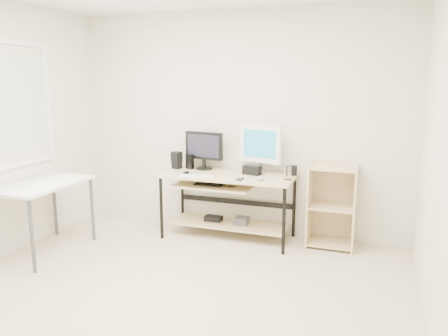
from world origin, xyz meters
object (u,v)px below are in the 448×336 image
side_table (42,191)px  desk (226,192)px  white_imac (260,145)px  shelf_unit (332,205)px  black_monitor (204,148)px  audio_controller (190,162)px

side_table → desk: bearing=32.7°
desk → white_imac: bearing=29.7°
shelf_unit → black_monitor: bearing=179.4°
audio_controller → white_imac: bearing=20.5°
shelf_unit → white_imac: size_ratio=1.61×
shelf_unit → side_table: bearing=-156.7°
side_table → audio_controller: 1.66m
black_monitor → audio_controller: 0.24m
desk → side_table: (-1.65, -1.06, 0.13)m
shelf_unit → white_imac: bearing=177.7°
white_imac → audio_controller: 0.88m
side_table → black_monitor: size_ratio=2.04×
desk → black_monitor: size_ratio=3.07×
desk → white_imac: 0.66m
desk → shelf_unit: 1.19m
audio_controller → shelf_unit: bearing=17.3°
side_table → white_imac: (1.99, 1.25, 0.40)m
white_imac → desk: bearing=-135.9°
desk → shelf_unit: bearing=7.8°
shelf_unit → audio_controller: (-1.68, -0.03, 0.39)m
shelf_unit → white_imac: (-0.84, 0.03, 0.62)m
shelf_unit → white_imac: white_imac is taller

